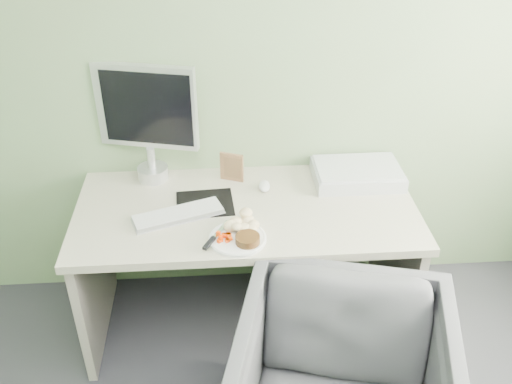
{
  "coord_description": "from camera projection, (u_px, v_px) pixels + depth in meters",
  "views": [
    {
      "loc": [
        -0.11,
        -0.58,
        2.24
      ],
      "look_at": [
        0.04,
        1.5,
        0.9
      ],
      "focal_mm": 40.0,
      "sensor_mm": 36.0,
      "label": 1
    }
  ],
  "objects": [
    {
      "name": "steak",
      "position": [
        248.0,
        239.0,
        2.42
      ],
      "size": [
        0.14,
        0.14,
        0.03
      ],
      "primitive_type": "cylinder",
      "rotation": [
        0.0,
        0.0,
        -0.35
      ],
      "color": "black",
      "rests_on": "plate"
    },
    {
      "name": "computer_mouse",
      "position": [
        264.0,
        186.0,
        2.79
      ],
      "size": [
        0.06,
        0.1,
        0.04
      ],
      "primitive_type": "ellipsoid",
      "rotation": [
        0.0,
        0.0,
        -0.04
      ],
      "color": "white",
      "rests_on": "desk"
    },
    {
      "name": "carrot_heap",
      "position": [
        224.0,
        236.0,
        2.43
      ],
      "size": [
        0.07,
        0.06,
        0.04
      ],
      "primitive_type": "cube",
      "rotation": [
        0.0,
        0.0,
        -0.28
      ],
      "color": "#FF4105",
      "rests_on": "plate"
    },
    {
      "name": "scanner",
      "position": [
        357.0,
        174.0,
        2.86
      ],
      "size": [
        0.44,
        0.29,
        0.07
      ],
      "primitive_type": "cube",
      "rotation": [
        0.0,
        0.0,
        0.0
      ],
      "color": "silver",
      "rests_on": "desk"
    },
    {
      "name": "plate",
      "position": [
        238.0,
        239.0,
        2.46
      ],
      "size": [
        0.25,
        0.25,
        0.01
      ],
      "primitive_type": "cylinder",
      "color": "white",
      "rests_on": "desk"
    },
    {
      "name": "wall_back",
      "position": [
        240.0,
        52.0,
        2.65
      ],
      "size": [
        3.5,
        0.0,
        3.5
      ],
      "primitive_type": "plane",
      "rotation": [
        1.57,
        0.0,
        0.0
      ],
      "color": "gray",
      "rests_on": "floor"
    },
    {
      "name": "steak_knife",
      "position": [
        213.0,
        239.0,
        2.43
      ],
      "size": [
        0.12,
        0.21,
        0.02
      ],
      "rotation": [
        0.0,
        0.0,
        1.08
      ],
      "color": "silver",
      "rests_on": "plate"
    },
    {
      "name": "keyboard",
      "position": [
        178.0,
        214.0,
        2.6
      ],
      "size": [
        0.42,
        0.25,
        0.02
      ],
      "primitive_type": "cube",
      "rotation": [
        0.0,
        0.0,
        0.34
      ],
      "color": "white",
      "rests_on": "desk"
    },
    {
      "name": "mousepad",
      "position": [
        205.0,
        203.0,
        2.69
      ],
      "size": [
        0.28,
        0.25,
        0.0
      ],
      "primitive_type": "cube",
      "rotation": [
        0.0,
        0.0,
        0.06
      ],
      "color": "black",
      "rests_on": "desk"
    },
    {
      "name": "potato_pile",
      "position": [
        243.0,
        223.0,
        2.49
      ],
      "size": [
        0.13,
        0.11,
        0.06
      ],
      "primitive_type": "ellipsoid",
      "rotation": [
        0.0,
        0.0,
        -0.25
      ],
      "color": "tan",
      "rests_on": "plate"
    },
    {
      "name": "photo_frame",
      "position": [
        232.0,
        167.0,
        2.84
      ],
      "size": [
        0.12,
        0.06,
        0.15
      ],
      "primitive_type": "cube",
      "rotation": [
        0.0,
        0.0,
        -0.38
      ],
      "color": "#905D43",
      "rests_on": "desk"
    },
    {
      "name": "eyedrop_bottle",
      "position": [
        235.0,
        173.0,
        2.87
      ],
      "size": [
        0.03,
        0.03,
        0.07
      ],
      "color": "white",
      "rests_on": "desk"
    },
    {
      "name": "monitor",
      "position": [
        147.0,
        117.0,
        2.73
      ],
      "size": [
        0.49,
        0.19,
        0.59
      ],
      "rotation": [
        0.0,
        0.0,
        -0.25
      ],
      "color": "silver",
      "rests_on": "desk"
    },
    {
      "name": "desk",
      "position": [
        247.0,
        239.0,
        2.77
      ],
      "size": [
        1.6,
        0.75,
        0.73
      ],
      "color": "beige",
      "rests_on": "floor"
    }
  ]
}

